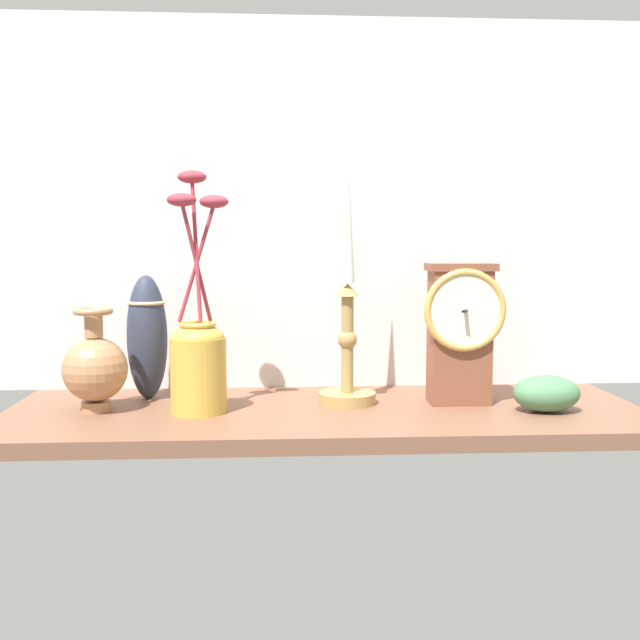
{
  "coord_description": "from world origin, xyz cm",
  "views": [
    {
      "loc": [
        -7.73,
        -113.3,
        25.98
      ],
      "look_at": [
        -0.91,
        0.0,
        14.0
      ],
      "focal_mm": 41.18,
      "sensor_mm": 36.0,
      "label": 1
    }
  ],
  "objects": [
    {
      "name": "ground_plane",
      "position": [
        0.0,
        0.0,
        -1.2
      ],
      "size": [
        100.0,
        36.0,
        2.4
      ],
      "primitive_type": "cube",
      "color": "brown"
    },
    {
      "name": "back_wall",
      "position": [
        0.0,
        18.5,
        32.5
      ],
      "size": [
        120.0,
        2.0,
        65.0
      ],
      "primitive_type": "cube",
      "color": "silver",
      "rests_on": "ground_plane"
    },
    {
      "name": "mantel_clock",
      "position": [
        21.79,
        1.95,
        12.17
      ],
      "size": [
        13.11,
        8.86,
        22.72
      ],
      "color": "brown",
      "rests_on": "ground_plane"
    },
    {
      "name": "candlestick_tall_left",
      "position": [
        3.72,
        3.45,
        12.56
      ],
      "size": [
        9.33,
        9.33,
        40.36
      ],
      "color": "#A7874C",
      "rests_on": "ground_plane"
    },
    {
      "name": "brass_vase_bulbous",
      "position": [
        -35.66,
        0.08,
        6.92
      ],
      "size": [
        9.94,
        9.94,
        16.12
      ],
      "color": "#AD7A53",
      "rests_on": "ground_plane"
    },
    {
      "name": "brass_vase_jar",
      "position": [
        -19.68,
        -1.63,
        9.15
      ],
      "size": [
        9.22,
        8.59,
        36.88
      ],
      "color": "gold",
      "rests_on": "ground_plane"
    },
    {
      "name": "tall_ceramic_vase",
      "position": [
        -29.15,
        8.86,
        10.49
      ],
      "size": [
        6.64,
        6.64,
        20.68
      ],
      "color": "#2C3447",
      "rests_on": "ground_plane"
    },
    {
      "name": "ivy_sprig",
      "position": [
        33.83,
        -4.45,
        2.85
      ],
      "size": [
        10.36,
        7.25,
        5.71
      ],
      "color": "#4B7E54",
      "rests_on": "ground_plane"
    }
  ]
}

